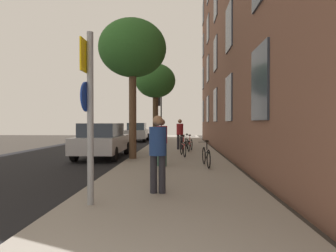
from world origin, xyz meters
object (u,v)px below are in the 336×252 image
at_px(tree_near, 133,50).
at_px(sign_post, 89,106).
at_px(bicycle_2, 190,145).
at_px(bicycle_1, 183,148).
at_px(pedestrian_2, 180,132).
at_px(car_1, 137,132).
at_px(car_0, 103,140).
at_px(tree_far, 155,82).
at_px(traffic_light, 160,110).
at_px(pedestrian_0, 158,149).
at_px(pedestrian_1, 162,139).
at_px(bicycle_3, 187,143).
at_px(bicycle_0, 206,156).

bearing_deg(tree_near, sign_post, -87.13).
bearing_deg(bicycle_2, tree_near, -128.49).
relative_size(tree_near, bicycle_2, 3.75).
xyz_separation_m(tree_near, bicycle_1, (2.17, 0.93, -4.29)).
distance_m(pedestrian_2, car_1, 9.31).
height_order(pedestrian_2, car_0, pedestrian_2).
relative_size(sign_post, bicycle_1, 1.98).
relative_size(tree_far, bicycle_2, 3.54).
xyz_separation_m(traffic_light, pedestrian_0, (1.44, -20.43, -1.72)).
bearing_deg(traffic_light, tree_far, -88.55).
distance_m(bicycle_1, pedestrian_1, 3.22).
height_order(tree_far, car_0, tree_far).
bearing_deg(car_1, traffic_light, 41.89).
relative_size(bicycle_2, car_0, 0.35).
distance_m(bicycle_3, pedestrian_0, 10.81).
bearing_deg(bicycle_2, pedestrian_1, -102.28).
bearing_deg(tree_far, tree_near, -92.30).
bearing_deg(pedestrian_0, car_1, 100.11).
height_order(sign_post, tree_far, tree_far).
distance_m(bicycle_1, car_1, 12.46).
xyz_separation_m(sign_post, car_1, (-2.12, 19.66, -1.15)).
relative_size(traffic_light, bicycle_2, 2.48).
bearing_deg(car_0, pedestrian_2, 40.78).
relative_size(bicycle_0, bicycle_3, 1.05).
height_order(tree_far, car_1, tree_far).
xyz_separation_m(tree_near, tree_far, (0.30, 7.59, -0.31)).
bearing_deg(car_1, tree_far, -68.09).
xyz_separation_m(traffic_light, pedestrian_2, (1.88, -10.21, -1.70)).
distance_m(pedestrian_0, pedestrian_2, 10.23).
bearing_deg(traffic_light, bicycle_3, -76.69).
xyz_separation_m(bicycle_1, pedestrian_1, (-0.77, -3.07, 0.57)).
relative_size(tree_far, car_0, 1.25).
height_order(bicycle_2, car_1, car_1).
bearing_deg(pedestrian_1, bicycle_3, 81.68).
bearing_deg(bicycle_1, pedestrian_1, -104.00).
xyz_separation_m(tree_far, pedestrian_1, (1.10, -9.73, -3.42)).
distance_m(bicycle_2, bicycle_3, 1.55).
relative_size(bicycle_1, pedestrian_1, 0.98).
bearing_deg(bicycle_3, sign_post, -100.04).
height_order(tree_far, pedestrian_0, tree_far).
relative_size(bicycle_1, car_1, 0.41).
xyz_separation_m(sign_post, traffic_light, (-0.21, 21.36, 0.82)).
bearing_deg(pedestrian_2, sign_post, -98.51).
relative_size(tree_far, bicycle_3, 3.55).
height_order(bicycle_0, car_0, car_0).
bearing_deg(bicycle_3, car_1, 117.73).
xyz_separation_m(bicycle_0, bicycle_2, (-0.39, 5.34, -0.01)).
height_order(bicycle_2, pedestrian_2, pedestrian_2).
distance_m(traffic_light, tree_far, 7.07).
xyz_separation_m(bicycle_2, pedestrian_1, (-1.17, -5.38, 0.61)).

